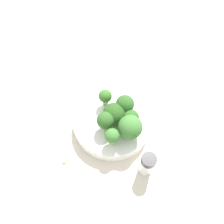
% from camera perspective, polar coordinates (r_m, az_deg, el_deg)
% --- Properties ---
extents(ground_plane, '(3.00, 3.00, 0.00)m').
position_cam_1_polar(ground_plane, '(0.56, 0.00, -3.66)').
color(ground_plane, beige).
extents(bowl, '(0.19, 0.19, 0.04)m').
position_cam_1_polar(bowl, '(0.54, 0.00, -2.77)').
color(bowl, white).
rests_on(bowl, ground_plane).
extents(broccoli_floret_0, '(0.04, 0.04, 0.04)m').
position_cam_1_polar(broccoli_floret_0, '(0.50, 4.87, -1.64)').
color(broccoli_floret_0, '#7A9E5B').
rests_on(broccoli_floret_0, bowl).
extents(broccoli_floret_1, '(0.03, 0.03, 0.05)m').
position_cam_1_polar(broccoli_floret_1, '(0.47, 0.05, -6.39)').
color(broccoli_floret_1, '#8EB770').
rests_on(broccoli_floret_1, bowl).
extents(broccoli_floret_2, '(0.05, 0.05, 0.05)m').
position_cam_1_polar(broccoli_floret_2, '(0.50, 0.55, -0.62)').
color(broccoli_floret_2, '#84AD66').
rests_on(broccoli_floret_2, bowl).
extents(broccoli_floret_3, '(0.04, 0.04, 0.06)m').
position_cam_1_polar(broccoli_floret_3, '(0.51, 3.39, 1.93)').
color(broccoli_floret_3, '#8EB770').
rests_on(broccoli_floret_3, bowl).
extents(broccoli_floret_4, '(0.03, 0.03, 0.05)m').
position_cam_1_polar(broccoli_floret_4, '(0.52, -1.77, 4.01)').
color(broccoli_floret_4, '#8EB770').
rests_on(broccoli_floret_4, bowl).
extents(broccoli_floret_5, '(0.04, 0.04, 0.06)m').
position_cam_1_polar(broccoli_floret_5, '(0.49, -2.00, -2.18)').
color(broccoli_floret_5, '#8EB770').
rests_on(broccoli_floret_5, bowl).
extents(broccoli_floret_6, '(0.05, 0.05, 0.07)m').
position_cam_1_polar(broccoli_floret_6, '(0.48, 4.75, -4.03)').
color(broccoli_floret_6, '#7A9E5B').
rests_on(broccoli_floret_6, bowl).
extents(pepper_shaker, '(0.03, 0.03, 0.07)m').
position_cam_1_polar(pepper_shaker, '(0.49, 9.12, -13.32)').
color(pepper_shaker, silver).
rests_on(pepper_shaker, ground_plane).
extents(almond_crumb_0, '(0.01, 0.01, 0.01)m').
position_cam_1_polar(almond_crumb_0, '(0.53, -11.43, -12.09)').
color(almond_crumb_0, tan).
rests_on(almond_crumb_0, ground_plane).
extents(almond_crumb_1, '(0.01, 0.00, 0.01)m').
position_cam_1_polar(almond_crumb_1, '(0.61, 10.50, 3.84)').
color(almond_crumb_1, tan).
rests_on(almond_crumb_1, ground_plane).
extents(almond_crumb_2, '(0.01, 0.01, 0.01)m').
position_cam_1_polar(almond_crumb_2, '(0.53, -12.45, -12.64)').
color(almond_crumb_2, tan).
rests_on(almond_crumb_2, ground_plane).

